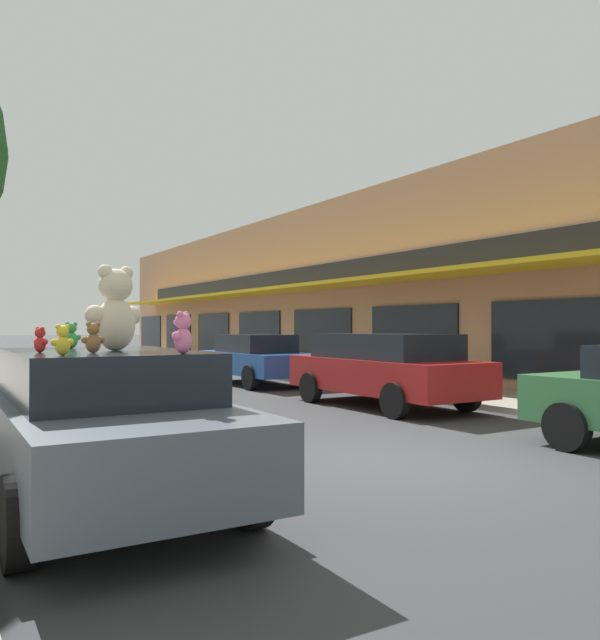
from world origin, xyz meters
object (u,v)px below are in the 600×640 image
(teddy_bear_giant, at_px, (115,310))
(teddy_bear_pink, at_px, (183,333))
(teddy_bear_teal, at_px, (117,337))
(parked_car_far_right, at_px, (256,358))
(teddy_bear_green, at_px, (71,336))
(teddy_bear_red, at_px, (40,340))
(teddy_bear_yellow, at_px, (63,340))
(parked_car_far_center, at_px, (384,367))
(plush_art_car, at_px, (102,421))
(teddy_bear_brown, at_px, (93,338))

(teddy_bear_giant, height_order, teddy_bear_pink, teddy_bear_giant)
(teddy_bear_teal, height_order, parked_car_far_right, teddy_bear_teal)
(teddy_bear_pink, distance_m, teddy_bear_green, 2.03)
(teddy_bear_red, xyz_separation_m, teddy_bear_yellow, (0.07, -0.68, 0.01))
(parked_car_far_center, bearing_deg, plush_art_car, -148.72)
(teddy_bear_red, bearing_deg, teddy_bear_yellow, 158.53)
(teddy_bear_teal, xyz_separation_m, teddy_bear_green, (-0.50, -0.01, 0.01))
(teddy_bear_giant, bearing_deg, teddy_bear_brown, 35.68)
(teddy_bear_yellow, relative_size, parked_car_far_right, 0.06)
(teddy_bear_pink, bearing_deg, teddy_bear_brown, -85.09)
(teddy_bear_pink, bearing_deg, teddy_bear_yellow, -57.24)
(teddy_bear_brown, relative_size, parked_car_far_center, 0.06)
(teddy_bear_brown, xyz_separation_m, teddy_bear_yellow, (-0.32, -0.33, -0.01))
(plush_art_car, distance_m, teddy_bear_green, 1.18)
(plush_art_car, xyz_separation_m, parked_car_far_right, (7.02, 10.28, -0.01))
(teddy_bear_teal, xyz_separation_m, parked_car_far_right, (6.66, 9.44, -0.83))
(teddy_bear_red, bearing_deg, teddy_bear_green, -52.32)
(teddy_bear_red, xyz_separation_m, parked_car_far_right, (7.63, 10.46, -0.82))
(teddy_bear_green, distance_m, parked_car_far_center, 7.98)
(teddy_bear_red, xyz_separation_m, teddy_bear_brown, (0.39, -0.35, 0.02))
(parked_car_far_right, bearing_deg, plush_art_car, -124.34)
(teddy_bear_pink, relative_size, teddy_bear_yellow, 1.44)
(teddy_bear_red, relative_size, teddy_bear_brown, 0.83)
(teddy_bear_brown, bearing_deg, teddy_bear_red, -40.18)
(teddy_bear_red, bearing_deg, teddy_bear_teal, -70.81)
(teddy_bear_giant, relative_size, parked_car_far_right, 0.19)
(teddy_bear_red, distance_m, teddy_bear_brown, 0.53)
(teddy_bear_brown, bearing_deg, parked_car_far_center, -144.32)
(teddy_bear_giant, relative_size, parked_car_far_center, 0.18)
(teddy_bear_teal, bearing_deg, teddy_bear_green, -7.18)
(teddy_bear_red, xyz_separation_m, parked_car_far_center, (7.63, 4.45, -0.75))
(teddy_bear_teal, bearing_deg, teddy_bear_pink, 82.80)
(teddy_bear_giant, relative_size, teddy_bear_brown, 2.97)
(teddy_bear_giant, xyz_separation_m, teddy_bear_brown, (-0.31, -0.44, -0.27))
(teddy_bear_green, bearing_deg, teddy_bear_yellow, 77.82)
(parked_car_far_right, bearing_deg, teddy_bear_teal, -125.19)
(teddy_bear_brown, height_order, teddy_bear_yellow, teddy_bear_brown)
(teddy_bear_green, bearing_deg, parked_car_far_right, -125.83)
(teddy_bear_giant, xyz_separation_m, parked_car_far_center, (6.93, 4.36, -1.04))
(teddy_bear_giant, bearing_deg, teddy_bear_yellow, 31.47)
(parked_car_far_right, bearing_deg, teddy_bear_pink, -120.12)
(teddy_bear_teal, bearing_deg, parked_car_far_center, -161.15)
(teddy_bear_red, distance_m, teddy_bear_teal, 1.41)
(teddy_bear_brown, bearing_deg, teddy_bear_green, -91.37)
(teddy_bear_giant, height_order, teddy_bear_green, teddy_bear_giant)
(teddy_bear_giant, xyz_separation_m, teddy_bear_red, (-0.70, -0.09, -0.29))
(teddy_bear_pink, relative_size, teddy_bear_teal, 1.43)
(teddy_bear_giant, relative_size, teddy_bear_red, 3.56)
(parked_car_far_center, bearing_deg, teddy_bear_giant, -147.79)
(teddy_bear_yellow, bearing_deg, parked_car_far_center, -149.60)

